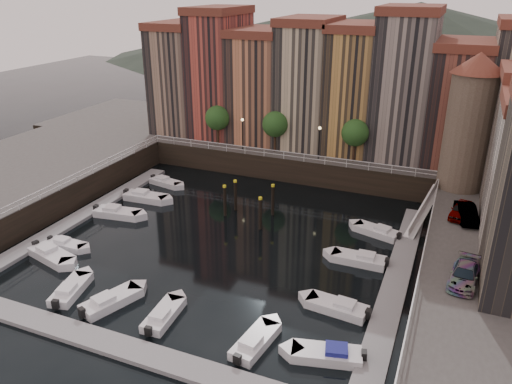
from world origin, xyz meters
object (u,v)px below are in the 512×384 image
at_px(gangway, 424,209).
at_px(car_a, 461,211).
at_px(mooring_pilings, 248,203).
at_px(car_c, 464,276).
at_px(corner_tower, 470,120).
at_px(boat_left_1, 66,244).
at_px(car_b, 466,214).
at_px(boat_left_2, 117,213).
at_px(boat_left_0, 51,255).

xyz_separation_m(gangway, car_a, (3.30, -3.24, 1.76)).
distance_m(mooring_pilings, car_c, 23.27).
height_order(corner_tower, boat_left_1, corner_tower).
height_order(corner_tower, mooring_pilings, corner_tower).
height_order(corner_tower, car_b, corner_tower).
bearing_deg(corner_tower, car_c, -87.05).
height_order(corner_tower, boat_left_2, corner_tower).
bearing_deg(boat_left_0, boat_left_1, 110.45).
height_order(gangway, boat_left_0, gangway).
bearing_deg(boat_left_0, corner_tower, 50.85).
xyz_separation_m(boat_left_0, car_a, (33.23, 16.30, 3.28)).
bearing_deg(boat_left_2, mooring_pilings, 14.24).
bearing_deg(car_b, boat_left_2, 177.28).
relative_size(mooring_pilings, car_a, 1.25).
bearing_deg(car_b, car_c, -102.58).
bearing_deg(mooring_pilings, boat_left_2, -158.19).
xyz_separation_m(car_a, car_c, (0.58, -11.46, -0.02)).
relative_size(corner_tower, mooring_pilings, 2.78).
bearing_deg(car_c, car_b, 97.12).
bearing_deg(mooring_pilings, car_b, 2.96).
distance_m(car_a, car_c, 11.48).
distance_m(boat_left_2, car_c, 34.35).
bearing_deg(boat_left_0, mooring_pilings, 63.49).
xyz_separation_m(gangway, car_c, (3.89, -14.71, 1.74)).
bearing_deg(gangway, boat_left_2, -161.52).
xyz_separation_m(corner_tower, gangway, (-2.90, -4.50, -8.28)).
height_order(boat_left_0, boat_left_2, boat_left_2).
xyz_separation_m(boat_left_0, boat_left_1, (-0.22, 2.16, -0.08)).
bearing_deg(boat_left_1, gangway, 29.96).
height_order(boat_left_0, car_b, car_b).
relative_size(boat_left_0, car_c, 1.18).
distance_m(boat_left_1, boat_left_2, 7.36).
bearing_deg(boat_left_1, car_b, 21.83).
bearing_deg(corner_tower, boat_left_0, -143.79).
relative_size(boat_left_2, car_b, 1.26).
distance_m(boat_left_2, car_b, 34.49).
bearing_deg(gangway, car_a, -44.47).
bearing_deg(mooring_pilings, car_c, -25.11).
xyz_separation_m(mooring_pilings, boat_left_2, (-12.88, -5.15, -1.24)).
bearing_deg(corner_tower, boat_left_1, -146.49).
bearing_deg(corner_tower, car_a, -87.02).
bearing_deg(car_c, corner_tower, 99.46).
distance_m(boat_left_0, car_a, 37.16).
bearing_deg(boat_left_1, mooring_pilings, 43.81).
bearing_deg(car_a, gangway, 145.47).
height_order(corner_tower, gangway, corner_tower).
relative_size(corner_tower, gangway, 1.66).
xyz_separation_m(gangway, boat_left_0, (-29.93, -19.54, -1.52)).
height_order(boat_left_0, car_c, car_c).
distance_m(corner_tower, car_b, 10.56).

